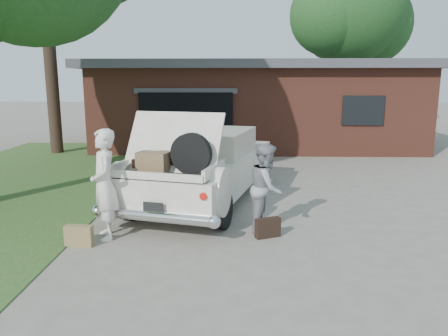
{
  "coord_description": "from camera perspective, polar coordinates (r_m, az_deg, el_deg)",
  "views": [
    {
      "loc": [
        0.2,
        -6.95,
        2.64
      ],
      "look_at": [
        0.0,
        0.6,
        1.1
      ],
      "focal_mm": 35.0,
      "sensor_mm": 36.0,
      "label": 1
    }
  ],
  "objects": [
    {
      "name": "ground",
      "position": [
        7.44,
        -0.13,
        -9.27
      ],
      "size": [
        90.0,
        90.0,
        0.0
      ],
      "primitive_type": "plane",
      "color": "gray",
      "rests_on": "ground"
    },
    {
      "name": "house",
      "position": [
        18.46,
        4.01,
        8.51
      ],
      "size": [
        12.8,
        7.8,
        3.3
      ],
      "color": "brown",
      "rests_on": "ground"
    },
    {
      "name": "tree_right",
      "position": [
        24.78,
        16.26,
        18.81
      ],
      "size": [
        6.61,
        5.74,
        9.1
      ],
      "color": "#38281E",
      "rests_on": "ground"
    },
    {
      "name": "sedan",
      "position": [
        9.6,
        -2.63,
        0.39
      ],
      "size": [
        3.32,
        5.69,
        2.05
      ],
      "rotation": [
        0.0,
        0.0,
        -0.25
      ],
      "color": "white",
      "rests_on": "ground"
    },
    {
      "name": "woman_left",
      "position": [
        7.5,
        -15.36,
        -2.1
      ],
      "size": [
        0.67,
        0.79,
        1.85
      ],
      "primitive_type": "imported",
      "rotation": [
        0.0,
        0.0,
        -1.18
      ],
      "color": "white",
      "rests_on": "ground"
    },
    {
      "name": "woman_right",
      "position": [
        7.69,
        5.6,
        -2.54
      ],
      "size": [
        0.74,
        0.87,
        1.56
      ],
      "primitive_type": "imported",
      "rotation": [
        0.0,
        0.0,
        1.35
      ],
      "color": "gray",
      "rests_on": "ground"
    },
    {
      "name": "suitcase_left",
      "position": [
        7.46,
        -18.42,
        -8.41
      ],
      "size": [
        0.46,
        0.17,
        0.35
      ],
      "primitive_type": "cube",
      "rotation": [
        0.0,
        0.0,
        -0.07
      ],
      "color": "#947A4B",
      "rests_on": "ground"
    },
    {
      "name": "suitcase_right",
      "position": [
        7.5,
        5.74,
        -7.77
      ],
      "size": [
        0.45,
        0.3,
        0.34
      ],
      "primitive_type": "cube",
      "rotation": [
        0.0,
        0.0,
        0.41
      ],
      "color": "black",
      "rests_on": "ground"
    }
  ]
}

